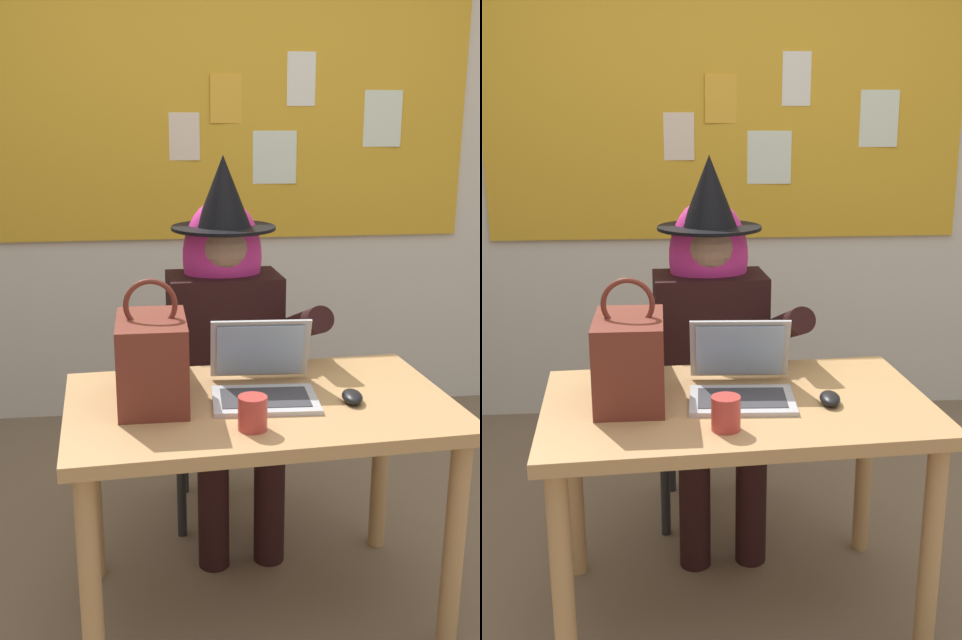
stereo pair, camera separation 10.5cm
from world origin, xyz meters
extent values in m
plane|color=#75604C|center=(0.00, 0.00, 0.00)|extent=(24.00, 24.00, 0.00)
cube|color=silver|center=(0.00, 1.87, 1.33)|extent=(6.52, 0.10, 2.65)
cube|color=gold|center=(0.00, 1.80, 1.55)|extent=(2.40, 0.02, 1.20)
cube|color=white|center=(0.34, 1.79, 1.73)|extent=(0.14, 0.01, 0.26)
cube|color=gold|center=(-0.03, 1.79, 1.64)|extent=(0.17, 0.01, 0.23)
cube|color=white|center=(0.76, 1.79, 1.55)|extent=(0.21, 0.01, 0.28)
cube|color=#F4E0C6|center=(-0.24, 1.79, 1.46)|extent=(0.15, 0.01, 0.23)
cube|color=white|center=(0.21, 1.79, 1.36)|extent=(0.22, 0.01, 0.26)
cube|color=tan|center=(-0.12, 0.09, 0.71)|extent=(1.19, 0.76, 0.04)
cylinder|color=tan|center=(-0.62, -0.23, 0.34)|extent=(0.06, 0.06, 0.69)
cylinder|color=tan|center=(0.41, -0.17, 0.34)|extent=(0.06, 0.06, 0.69)
cylinder|color=tan|center=(-0.66, 0.35, 0.34)|extent=(0.06, 0.06, 0.69)
cylinder|color=tan|center=(0.37, 0.41, 0.34)|extent=(0.06, 0.06, 0.69)
cube|color=#4C1E19|center=(-0.16, 0.72, 0.44)|extent=(0.45, 0.45, 0.04)
cube|color=#4C1E19|center=(-0.15, 0.91, 0.68)|extent=(0.38, 0.07, 0.45)
cylinder|color=#262628|center=(-0.01, 0.54, 0.21)|extent=(0.04, 0.04, 0.42)
cylinder|color=#262628|center=(-0.34, 0.56, 0.21)|extent=(0.04, 0.04, 0.42)
cylinder|color=#262628|center=(0.02, 0.87, 0.21)|extent=(0.04, 0.04, 0.42)
cylinder|color=#262628|center=(-0.32, 0.90, 0.21)|extent=(0.04, 0.04, 0.42)
cylinder|color=black|center=(-0.04, 0.37, 0.23)|extent=(0.11, 0.11, 0.46)
cylinder|color=black|center=(-0.24, 0.36, 0.23)|extent=(0.11, 0.11, 0.46)
cylinder|color=black|center=(-0.05, 0.53, 0.49)|extent=(0.17, 0.43, 0.15)
cylinder|color=black|center=(-0.25, 0.52, 0.49)|extent=(0.17, 0.43, 0.15)
cube|color=black|center=(-0.16, 0.74, 0.72)|extent=(0.43, 0.28, 0.52)
cylinder|color=black|center=(0.10, 0.52, 0.83)|extent=(0.11, 0.47, 0.24)
cylinder|color=black|center=(-0.40, 0.50, 0.83)|extent=(0.11, 0.47, 0.24)
sphere|color=#A37A60|center=(-0.16, 0.74, 1.08)|extent=(0.20, 0.20, 0.20)
ellipsoid|color=#D82D8C|center=(-0.16, 0.77, 1.04)|extent=(0.31, 0.23, 0.44)
cylinder|color=black|center=(-0.16, 0.74, 1.15)|extent=(0.39, 0.39, 0.01)
cone|color=black|center=(-0.16, 0.74, 1.29)|extent=(0.21, 0.21, 0.26)
cube|color=#B7B7BC|center=(-0.11, 0.07, 0.73)|extent=(0.32, 0.24, 0.01)
cube|color=#333338|center=(-0.11, 0.07, 0.74)|extent=(0.27, 0.18, 0.00)
cube|color=#B7B7BC|center=(-0.10, 0.23, 0.84)|extent=(0.32, 0.12, 0.21)
cube|color=#99B7E0|center=(-0.10, 0.22, 0.84)|extent=(0.28, 0.10, 0.18)
ellipsoid|color=black|center=(0.15, 0.04, 0.74)|extent=(0.07, 0.11, 0.03)
cube|color=maroon|center=(-0.44, 0.11, 0.86)|extent=(0.20, 0.30, 0.26)
torus|color=maroon|center=(-0.44, 0.11, 1.03)|extent=(0.16, 0.02, 0.16)
cylinder|color=#B23833|center=(-0.18, -0.12, 0.77)|extent=(0.08, 0.08, 0.09)
camera|label=1|loc=(-0.44, -1.92, 1.54)|focal=40.86mm
camera|label=2|loc=(-0.34, -1.93, 1.54)|focal=40.86mm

